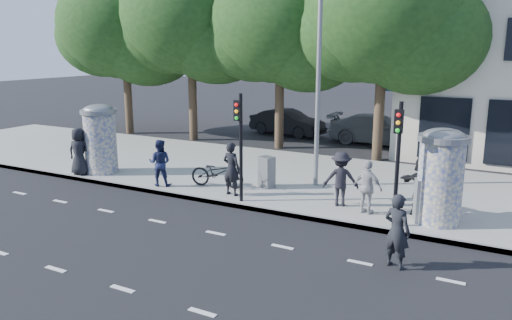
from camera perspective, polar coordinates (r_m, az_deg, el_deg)
The scene contains 26 objects.
ground at distance 12.62m, azimuth -8.11°, elevation -10.33°, with size 120.00×120.00×0.00m, color black.
sidewalk at distance 18.82m, azimuth 5.43°, elevation -2.17°, with size 40.00×8.00×0.15m, color gray.
curb at distance 15.40m, azimuth -0.30°, elevation -5.56°, with size 40.00×0.10×0.16m, color slate.
lane_dash_near at distance 11.10m, azimuth -15.01°, elevation -14.04°, with size 32.00×0.12×0.01m, color silver.
lane_dash_far at distance 13.68m, azimuth -4.63°, elevation -8.34°, with size 32.00×0.12×0.01m, color silver.
ad_column_left at distance 20.06m, azimuth -17.38°, elevation 2.51°, with size 1.36×1.36×2.65m.
ad_column_right at distance 14.51m, azimuth 20.36°, elevation -1.52°, with size 1.36×1.36×2.65m.
traffic_pole_near at distance 15.36m, azimuth -1.85°, elevation 2.69°, with size 0.22×0.31×3.40m.
traffic_pole_far at distance 13.65m, azimuth 15.90°, elevation 0.91°, with size 0.22×0.31×3.40m.
street_lamp at distance 17.08m, azimuth 7.15°, elevation 12.28°, with size 0.25×0.93×8.00m.
tree_far_left at distance 29.58m, azimuth -14.86°, elevation 14.88°, with size 7.20×7.20×9.26m.
tree_mid_left at distance 26.76m, azimuth -7.52°, elevation 16.11°, with size 7.20×7.20×9.57m.
tree_near_left at distance 24.38m, azimuth 2.79°, elevation 15.50°, with size 6.80×6.80×8.97m.
tree_center at distance 22.32m, azimuth 14.48°, elevation 16.00°, with size 7.00×7.00×9.30m.
ped_a at distance 20.05m, azimuth -19.55°, elevation 0.93°, with size 0.88×0.57×1.80m, color black.
ped_b at distance 16.30m, azimuth -2.81°, elevation -1.01°, with size 0.65×0.42×1.77m, color black.
ped_c at distance 17.73m, azimuth -10.94°, elevation -0.31°, with size 0.80×0.62×1.64m, color #1B2143.
ped_d at distance 15.44m, azimuth 9.67°, elevation -2.14°, with size 1.09×0.63×1.69m, color black.
ped_e at distance 14.87m, azimuth 12.64°, elevation -3.08°, with size 0.92×0.53×1.58m, color #A7A7AA.
ped_f at distance 15.04m, azimuth 18.49°, elevation -2.85°, with size 1.65×0.59×1.78m, color black.
man_road at distance 11.80m, azimuth 15.82°, elevation -7.82°, with size 0.64×0.42×1.75m, color black.
bicycle at distance 17.34m, azimuth -4.45°, elevation -1.46°, with size 1.95×0.68×1.02m, color black.
cabinet_left at distance 17.28m, azimuth 1.23°, elevation -1.37°, with size 0.52×0.38×1.08m, color slate.
cabinet_right at distance 14.61m, azimuth 18.83°, elevation -4.45°, with size 0.59×0.43×1.23m, color gray.
car_mid at distance 28.50m, azimuth 3.60°, elevation 4.33°, with size 4.36×1.52×1.44m, color black.
car_right at distance 26.56m, azimuth 13.87°, elevation 3.41°, with size 5.14×2.09×1.49m, color slate.
Camera 1 is at (6.95, -9.30, 4.95)m, focal length 35.00 mm.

